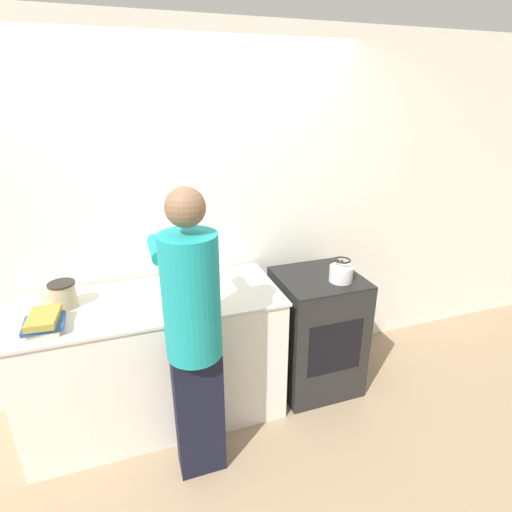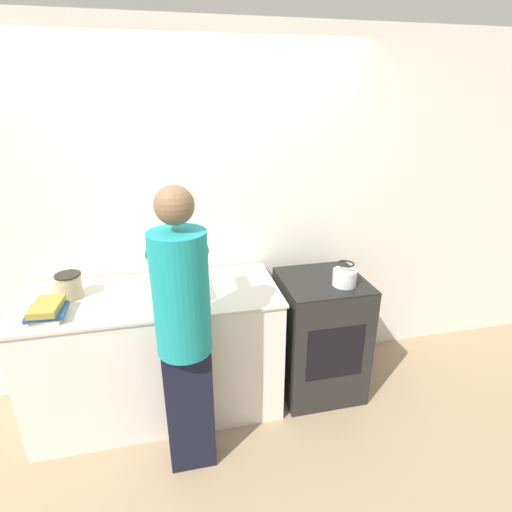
% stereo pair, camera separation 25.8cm
% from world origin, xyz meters
% --- Properties ---
extents(ground_plane, '(12.00, 12.00, 0.00)m').
position_xyz_m(ground_plane, '(0.00, 0.00, 0.00)').
color(ground_plane, '#997F60').
extents(wall_back, '(8.00, 0.05, 2.60)m').
position_xyz_m(wall_back, '(0.00, 0.75, 1.30)').
color(wall_back, silver).
rests_on(wall_back, ground_plane).
extents(counter, '(1.68, 0.70, 0.92)m').
position_xyz_m(counter, '(-0.33, 0.34, 0.46)').
color(counter, silver).
rests_on(counter, ground_plane).
extents(oven, '(0.59, 0.58, 0.92)m').
position_xyz_m(oven, '(0.86, 0.29, 0.46)').
color(oven, black).
rests_on(oven, ground_plane).
extents(person, '(0.34, 0.58, 1.74)m').
position_xyz_m(person, '(-0.14, -0.18, 0.95)').
color(person, black).
rests_on(person, ground_plane).
extents(cutting_board, '(0.30, 0.25, 0.02)m').
position_xyz_m(cutting_board, '(-0.12, 0.16, 0.93)').
color(cutting_board, tan).
rests_on(cutting_board, counter).
extents(knife, '(0.21, 0.09, 0.01)m').
position_xyz_m(knife, '(-0.14, 0.14, 0.94)').
color(knife, silver).
rests_on(knife, cutting_board).
extents(kettle, '(0.16, 0.16, 0.16)m').
position_xyz_m(kettle, '(0.96, 0.18, 0.99)').
color(kettle, silver).
rests_on(kettle, oven).
extents(bowl_prep, '(0.15, 0.15, 0.05)m').
position_xyz_m(bowl_prep, '(-0.93, 0.57, 0.94)').
color(bowl_prep, '#C6B789').
rests_on(bowl_prep, counter).
extents(canister_jar, '(0.16, 0.16, 0.16)m').
position_xyz_m(canister_jar, '(-0.83, 0.41, 1.00)').
color(canister_jar, tan).
rests_on(canister_jar, counter).
extents(book_stack, '(0.22, 0.25, 0.09)m').
position_xyz_m(book_stack, '(-0.91, 0.16, 0.96)').
color(book_stack, beige).
rests_on(book_stack, counter).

